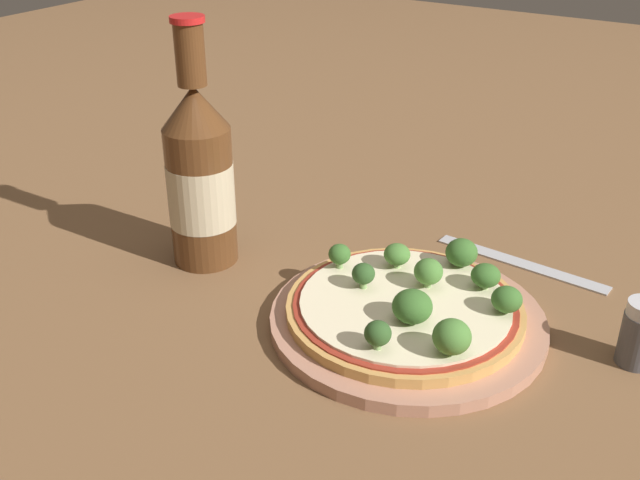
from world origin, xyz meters
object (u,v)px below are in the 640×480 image
(pepper_shaker, at_px, (640,334))
(fork, at_px, (521,263))
(pizza, at_px, (407,305))
(beer_bottle, at_px, (203,174))

(pepper_shaker, height_order, fork, pepper_shaker)
(pizza, bearing_deg, beer_bottle, 89.78)
(pizza, distance_m, fork, 0.18)
(beer_bottle, distance_m, fork, 0.35)
(pizza, distance_m, pepper_shaker, 0.20)
(fork, bearing_deg, pepper_shaker, 145.54)
(pizza, bearing_deg, fork, -18.64)
(pizza, distance_m, beer_bottle, 0.25)
(pizza, height_order, pepper_shaker, pepper_shaker)
(pizza, bearing_deg, pepper_shaker, -75.64)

